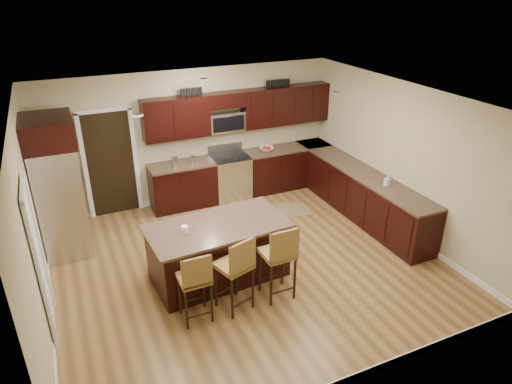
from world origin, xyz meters
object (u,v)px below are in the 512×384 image
stool_left (195,280)px  refrigerator (58,186)px  range (230,176)px  island (219,253)px  stool_mid (237,266)px  stool_right (280,254)px

stool_left → refrigerator: (-1.46, 2.65, 0.52)m
range → stool_left: bearing=-118.1°
island → stool_mid: 0.90m
stool_mid → refrigerator: (-2.04, 2.65, 0.48)m
island → stool_left: bearing=-130.3°
range → stool_right: 3.52m
stool_left → refrigerator: bearing=119.1°
range → stool_left: 3.92m
stool_left → refrigerator: refrigerator is taller
range → stool_mid: size_ratio=0.95×
range → stool_mid: bearing=-110.0°
island → refrigerator: (-2.08, 1.81, 0.77)m
range → stool_left: (-1.84, -3.45, 0.21)m
stool_mid → refrigerator: refrigerator is taller
range → refrigerator: bearing=-166.4°
stool_left → stool_mid: 0.59m
range → stool_left: range is taller
range → refrigerator: (-3.30, -0.80, 0.73)m
range → island: 2.88m
stool_mid → island: bearing=70.0°
stool_right → refrigerator: (-2.70, 2.66, 0.46)m
stool_right → stool_left: bearing=179.3°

